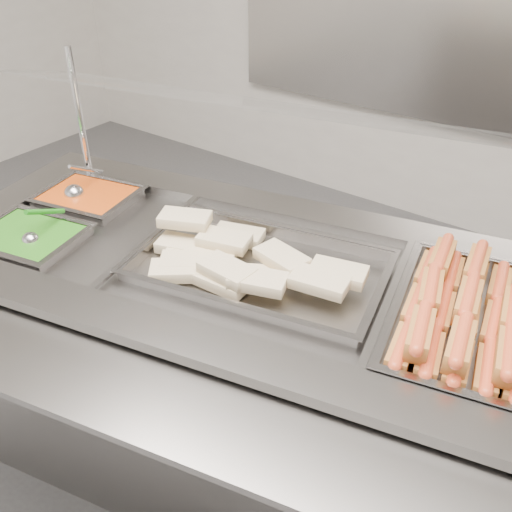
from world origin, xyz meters
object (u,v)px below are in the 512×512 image
Objects in this scene: pan_wraps at (259,271)px; sneeze_guard at (271,110)px; steam_counter at (242,373)px; serving_spoon at (34,235)px; ladle at (75,193)px; pan_hotdogs at (465,328)px.

sneeze_guard is at bearing 117.55° from pan_wraps.
serving_spoon is at bearing -154.10° from steam_counter.
pan_wraps is 3.85× the size of ladle.
ladle is at bearing 116.22° from serving_spoon.
pan_wraps is 4.12× the size of serving_spoon.
ladle reaches higher than pan_hotdogs.
pan_wraps is at bearing 2.26° from ladle.
ladle is at bearing -177.74° from pan_wraps.
steam_counter is 2.69× the size of pan_wraps.
ladle is at bearing -160.48° from sneeze_guard.
pan_wraps is (-0.51, -0.11, 0.01)m from pan_hotdogs.
ladle is (-0.61, -0.22, -0.33)m from sneeze_guard.
sneeze_guard reaches higher than ladle.
pan_wraps is at bearing -167.80° from pan_hotdogs.
pan_hotdogs is 0.53m from pan_wraps.
sneeze_guard is 0.42m from pan_wraps.
serving_spoon is (0.12, -0.24, 0.00)m from ladle.
pan_hotdogs is at bearing 12.20° from steam_counter.
sneeze_guard reaches higher than pan_wraps.
pan_wraps is 0.71m from ladle.
pan_wraps is (0.05, 0.01, 0.39)m from steam_counter.
sneeze_guard is 0.72m from ladle.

